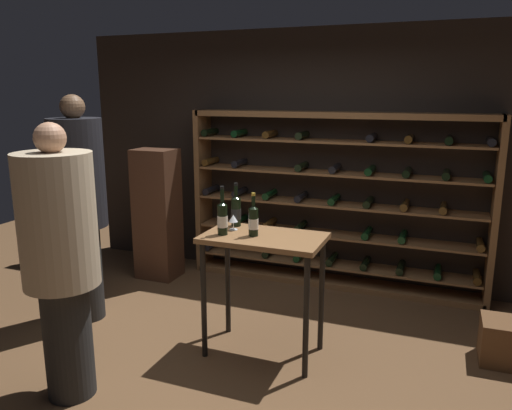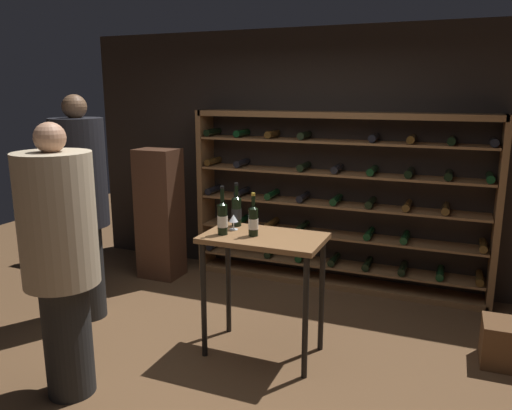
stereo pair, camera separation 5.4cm
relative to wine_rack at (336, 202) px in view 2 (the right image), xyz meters
name	(u,v)px [view 2 (the right image)]	position (x,y,z in m)	size (l,w,h in m)	color
ground_plane	(234,366)	(-0.31, -1.91, -0.92)	(10.24, 10.24, 0.00)	brown
back_wall	(315,157)	(-0.31, 0.21, 0.43)	(5.47, 0.10, 2.70)	black
wine_rack	(336,202)	(0.00, 0.00, 0.00)	(3.13, 0.32, 1.85)	brown
tasting_table	(264,254)	(-0.18, -1.63, -0.09)	(0.92, 0.55, 0.98)	brown
person_guest_plum_blouse	(82,198)	(-1.92, -1.62, 0.20)	(0.46, 0.46, 2.03)	black
person_bystander_red_print	(60,251)	(-1.21, -2.65, 0.11)	(0.50, 0.49, 1.87)	black
display_cabinet	(160,214)	(-1.87, -0.47, -0.20)	(0.44, 0.36, 1.44)	#4C2D1E
wine_bottle_black_capsule	(253,220)	(-0.25, -1.67, 0.18)	(0.08, 0.08, 0.33)	black
wine_bottle_gold_foil	(222,218)	(-0.48, -1.73, 0.19)	(0.08, 0.08, 0.38)	black
wine_bottle_red_label	(236,210)	(-0.48, -1.46, 0.19)	(0.08, 0.08, 0.36)	black
wine_glass_stemmed_left	(234,219)	(-0.46, -1.58, 0.15)	(0.07, 0.07, 0.12)	silver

